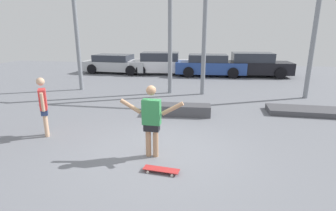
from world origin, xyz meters
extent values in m
plane|color=slate|center=(0.00, 0.00, 0.00)|extent=(36.00, 36.00, 0.00)
cylinder|color=tan|center=(-0.25, -0.22, 0.40)|extent=(0.13, 0.13, 0.81)
cylinder|color=tan|center=(-0.07, -0.22, 0.40)|extent=(0.13, 0.13, 0.81)
cube|color=black|center=(-0.16, -0.22, 0.74)|extent=(0.36, 0.21, 0.18)
cube|color=#338C4C|center=(-0.16, -0.22, 1.10)|extent=(0.42, 0.22, 0.58)
sphere|color=tan|center=(-0.16, -0.22, 1.60)|extent=(0.22, 0.22, 0.22)
cylinder|color=tan|center=(-0.65, -0.21, 1.21)|extent=(0.51, 0.11, 0.35)
cylinder|color=tan|center=(0.33, -0.23, 1.21)|extent=(0.51, 0.11, 0.35)
cube|color=red|center=(0.19, -0.93, 0.07)|extent=(0.79, 0.29, 0.01)
cylinder|color=silver|center=(0.46, -0.85, 0.03)|extent=(0.06, 0.04, 0.05)
cylinder|color=silver|center=(0.44, -1.06, 0.03)|extent=(0.06, 0.04, 0.05)
cylinder|color=silver|center=(-0.06, -0.79, 0.03)|extent=(0.06, 0.04, 0.05)
cylinder|color=silver|center=(-0.08, -1.01, 0.03)|extent=(0.06, 0.04, 0.05)
cube|color=#47474C|center=(0.13, 3.05, 0.19)|extent=(2.13, 0.72, 0.38)
cube|color=#47474C|center=(4.50, 3.94, 0.10)|extent=(2.51, 1.10, 0.19)
cylinder|color=gray|center=(-5.33, 6.41, 2.91)|extent=(0.20, 0.20, 5.82)
cylinder|color=gray|center=(-0.77, 6.41, 2.91)|extent=(0.20, 0.20, 5.82)
cylinder|color=gray|center=(0.77, 6.41, 2.91)|extent=(0.20, 0.20, 5.82)
cylinder|color=gray|center=(5.33, 6.41, 2.91)|extent=(0.20, 0.20, 5.82)
cube|color=#B7BABF|center=(-5.51, 11.98, 0.51)|extent=(4.70, 2.09, 0.65)
cube|color=#2D333D|center=(-5.69, 11.99, 1.06)|extent=(2.63, 1.80, 0.45)
cylinder|color=black|center=(-4.03, 12.73, 0.33)|extent=(0.68, 0.27, 0.67)
cylinder|color=black|center=(-4.16, 11.01, 0.33)|extent=(0.68, 0.27, 0.67)
cylinder|color=black|center=(-6.86, 12.94, 0.33)|extent=(0.68, 0.27, 0.67)
cylinder|color=black|center=(-6.99, 11.22, 0.33)|extent=(0.68, 0.27, 0.67)
cube|color=white|center=(-2.16, 12.03, 0.56)|extent=(4.66, 2.08, 0.74)
cube|color=#2D333D|center=(-2.34, 12.02, 1.20)|extent=(2.62, 1.77, 0.55)
cylinder|color=black|center=(-0.82, 12.98, 0.33)|extent=(0.68, 0.27, 0.67)
cylinder|color=black|center=(-0.68, 11.32, 0.33)|extent=(0.68, 0.27, 0.67)
cylinder|color=black|center=(-3.63, 12.75, 0.33)|extent=(0.68, 0.27, 0.67)
cylinder|color=black|center=(-3.49, 11.08, 0.33)|extent=(0.68, 0.27, 0.67)
cube|color=#284793|center=(1.08, 11.78, 0.56)|extent=(4.56, 1.91, 0.74)
cube|color=#2D333D|center=(0.90, 11.77, 1.17)|extent=(2.54, 1.68, 0.47)
cylinder|color=black|center=(2.43, 12.67, 0.34)|extent=(0.69, 0.25, 0.68)
cylinder|color=black|center=(2.50, 11.01, 0.34)|extent=(0.69, 0.25, 0.68)
cylinder|color=black|center=(-0.35, 12.54, 0.34)|extent=(0.69, 0.25, 0.68)
cylinder|color=black|center=(-0.28, 10.88, 0.34)|extent=(0.69, 0.25, 0.68)
cube|color=black|center=(3.93, 12.09, 0.57)|extent=(4.67, 2.01, 0.75)
cube|color=#2D333D|center=(3.75, 12.08, 1.23)|extent=(2.60, 1.76, 0.58)
cylinder|color=black|center=(5.31, 13.03, 0.36)|extent=(0.73, 0.26, 0.72)
cylinder|color=black|center=(5.39, 11.29, 0.36)|extent=(0.73, 0.26, 0.72)
cylinder|color=black|center=(2.47, 12.89, 0.36)|extent=(0.73, 0.26, 0.72)
cylinder|color=black|center=(2.55, 11.15, 0.36)|extent=(0.73, 0.26, 0.72)
cylinder|color=#DBAD89|center=(-3.35, 0.46, 0.39)|extent=(0.11, 0.11, 0.79)
cylinder|color=#DBAD89|center=(-3.43, 0.60, 0.39)|extent=(0.11, 0.11, 0.79)
cube|color=navy|center=(-3.39, 0.53, 0.72)|extent=(0.31, 0.35, 0.17)
cube|color=#DB3838|center=(-3.39, 0.53, 1.07)|extent=(0.35, 0.40, 0.57)
sphere|color=#DBAD89|center=(-3.39, 0.53, 1.56)|extent=(0.22, 0.22, 0.22)
cylinder|color=#DBAD89|center=(-3.26, 0.31, 1.05)|extent=(0.15, 0.18, 0.53)
cylinder|color=#DBAD89|center=(-3.53, 0.75, 1.05)|extent=(0.15, 0.18, 0.53)
camera|label=1|loc=(1.13, -5.77, 2.87)|focal=28.00mm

